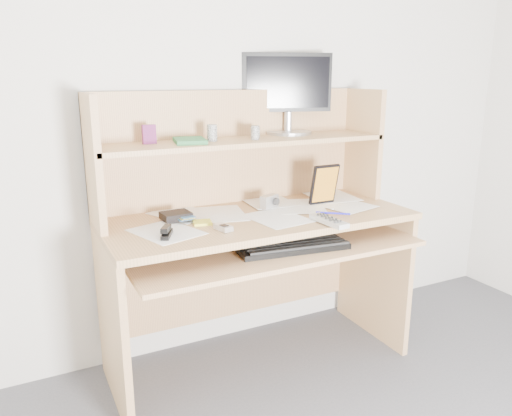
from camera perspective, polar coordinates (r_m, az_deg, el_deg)
name	(u,v)px	position (r m, az deg, el deg)	size (l,w,h in m)	color
back_wall	(229,100)	(2.48, -3.06, 12.19)	(3.60, 0.04, 2.50)	beige
desk	(251,223)	(2.35, -0.54, -1.69)	(1.40, 0.70, 1.30)	tan
paper_clutter	(259,215)	(2.27, 0.34, -0.79)	(1.32, 0.54, 0.01)	white
keyboard	(292,245)	(2.14, 4.14, -4.29)	(0.49, 0.23, 0.03)	black
tv_remote	(329,221)	(2.15, 8.32, -1.47)	(0.06, 0.20, 0.02)	#AFB0AA
flip_phone	(223,227)	(2.05, -3.76, -2.13)	(0.04, 0.08, 0.02)	silver
stapler	(167,231)	(2.00, -10.17, -2.59)	(0.03, 0.12, 0.04)	black
wallet	(176,216)	(2.22, -9.14, -0.87)	(0.12, 0.10, 0.03)	black
sticky_note_pad	(202,222)	(2.16, -6.15, -1.65)	(0.08, 0.08, 0.01)	yellow
digital_camera	(269,201)	(2.37, 1.52, 0.76)	(0.10, 0.04, 0.06)	#ADADB0
game_case	(324,184)	(2.45, 7.80, 2.70)	(0.14, 0.02, 0.20)	black
blue_pen	(333,213)	(2.29, 8.79, -0.59)	(0.01, 0.01, 0.16)	#1E1AC3
card_box	(149,134)	(2.21, -12.12, 8.24)	(0.06, 0.02, 0.08)	#A6162E
shelf_book	(190,141)	(2.23, -7.58, 7.64)	(0.13, 0.18, 0.02)	#317B3D
chip_stack_a	(255,131)	(2.41, -0.10, 8.76)	(0.04, 0.04, 0.05)	black
chip_stack_b	(212,133)	(2.26, -5.04, 8.55)	(0.05, 0.05, 0.07)	white
chip_stack_c	(255,132)	(2.38, -0.08, 8.66)	(0.04, 0.04, 0.05)	black
chip_stack_d	(255,133)	(2.30, -0.12, 8.58)	(0.04, 0.04, 0.06)	white
monitor	(287,91)	(2.55, 3.59, 13.19)	(0.45, 0.23, 0.39)	#ACACB1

